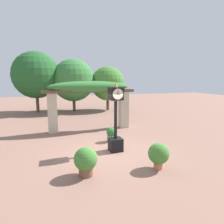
{
  "coord_description": "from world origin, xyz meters",
  "views": [
    {
      "loc": [
        -2.44,
        -7.92,
        3.12
      ],
      "look_at": [
        0.3,
        0.49,
        1.64
      ],
      "focal_mm": 32.0,
      "sensor_mm": 36.0,
      "label": 1
    }
  ],
  "objects_px": {
    "pedestal_clock": "(116,119)",
    "potted_plant_near_right": "(111,134)",
    "potted_plant_far_left": "(86,160)",
    "potted_plant_near_left": "(159,154)"
  },
  "relations": [
    {
      "from": "potted_plant_near_left",
      "to": "potted_plant_far_left",
      "type": "height_order",
      "value": "potted_plant_far_left"
    },
    {
      "from": "potted_plant_near_right",
      "to": "pedestal_clock",
      "type": "bearing_deg",
      "value": -99.39
    },
    {
      "from": "potted_plant_near_left",
      "to": "potted_plant_near_right",
      "type": "bearing_deg",
      "value": 100.16
    },
    {
      "from": "pedestal_clock",
      "to": "potted_plant_near_right",
      "type": "height_order",
      "value": "pedestal_clock"
    },
    {
      "from": "potted_plant_far_left",
      "to": "pedestal_clock",
      "type": "bearing_deg",
      "value": 48.36
    },
    {
      "from": "potted_plant_near_right",
      "to": "potted_plant_far_left",
      "type": "relative_size",
      "value": 0.77
    },
    {
      "from": "pedestal_clock",
      "to": "potted_plant_near_right",
      "type": "bearing_deg",
      "value": 80.61
    },
    {
      "from": "potted_plant_far_left",
      "to": "potted_plant_near_left",
      "type": "bearing_deg",
      "value": -6.41
    },
    {
      "from": "potted_plant_far_left",
      "to": "potted_plant_near_right",
      "type": "bearing_deg",
      "value": 59.42
    },
    {
      "from": "potted_plant_near_left",
      "to": "potted_plant_near_right",
      "type": "xyz_separation_m",
      "value": [
        -0.62,
        3.46,
        -0.15
      ]
    }
  ]
}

